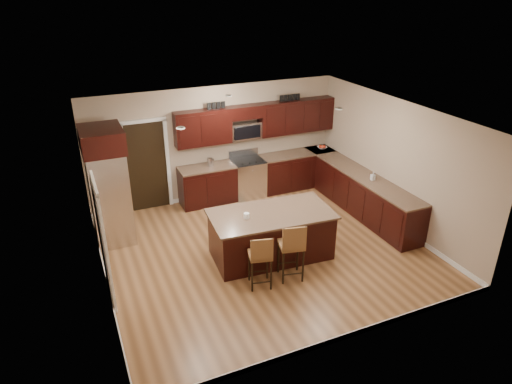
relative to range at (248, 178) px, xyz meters
name	(u,v)px	position (x,y,z in m)	size (l,w,h in m)	color
floor	(264,249)	(-0.68, -2.45, -0.47)	(6.00, 6.00, 0.00)	#8E6038
ceiling	(265,116)	(-0.68, -2.45, 2.23)	(6.00, 6.00, 0.00)	silver
wall_back	(216,143)	(-0.68, 0.30, 0.88)	(6.00, 6.00, 0.00)	tan
wall_left	(96,218)	(-3.68, -2.45, 0.88)	(5.50, 5.50, 0.00)	tan
wall_right	(395,164)	(2.32, -2.45, 0.88)	(5.50, 5.50, 0.00)	tan
base_cabinets	(312,185)	(1.22, -1.01, -0.01)	(4.02, 3.96, 0.92)	black
upper_cabinets	(259,120)	(0.36, 0.13, 1.37)	(4.00, 0.33, 0.80)	black
range	(248,178)	(0.00, 0.00, 0.00)	(0.76, 0.64, 1.11)	silver
microwave	(245,130)	(0.00, 0.15, 1.15)	(0.76, 0.31, 0.40)	silver
doorway	(147,167)	(-2.33, 0.28, 0.56)	(0.85, 0.03, 2.06)	black
pantry_door	(102,244)	(-3.66, -2.75, 0.55)	(0.03, 0.80, 2.04)	white
letter_decor	(254,101)	(0.22, 0.13, 1.82)	(2.20, 0.03, 0.15)	black
island	(271,236)	(-0.64, -2.69, -0.04)	(2.36, 1.35, 0.92)	black
stool_left	(261,256)	(-1.24, -3.53, 0.16)	(0.46, 0.46, 1.02)	olive
stool_mid	(292,245)	(-0.64, -3.53, 0.22)	(0.50, 0.50, 1.11)	olive
refrigerator	(108,185)	(-3.30, -0.80, 0.73)	(0.79, 1.01, 2.35)	silver
floor_mat	(231,208)	(-0.64, -0.52, -0.47)	(0.93, 0.62, 0.01)	brown
fruit_bowl	(322,148)	(2.07, 0.00, 0.48)	(0.25, 0.25, 0.06)	silver
soap_bottle	(373,176)	(2.02, -2.17, 0.54)	(0.08, 0.09, 0.19)	#B2B2B2
canister_tall	(210,162)	(-0.95, 0.00, 0.55)	(0.12, 0.12, 0.20)	silver
canister_short	(212,162)	(-0.90, 0.00, 0.54)	(0.11, 0.11, 0.18)	silver
island_jar	(246,216)	(-1.14, -2.69, 0.50)	(0.10, 0.10, 0.10)	white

